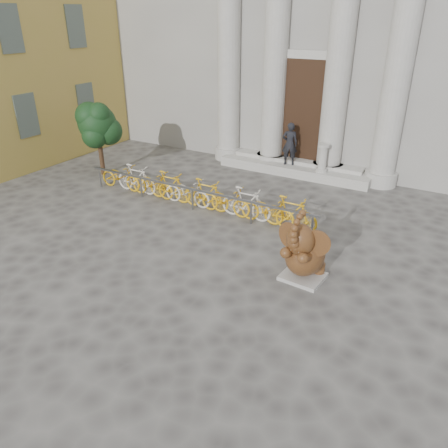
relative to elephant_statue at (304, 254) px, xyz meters
The scene contains 8 objects.
ground 3.91m from the elephant_statue, 141.36° to the right, with size 80.00×80.00×0.00m, color #474442.
classical_building 13.93m from the elephant_statue, 103.49° to the left, with size 22.00×10.70×12.00m.
entrance_steps 7.63m from the elephant_statue, 113.26° to the left, with size 6.00×1.20×0.36m, color #A8A59E.
elephant_statue is the anchor object (origin of this frame).
bike_rack 5.11m from the elephant_statue, 152.81° to the left, with size 8.39×0.53×1.00m.
tree 9.99m from the elephant_statue, 161.60° to the left, with size 1.61×1.47×2.80m.
pedestrian 7.62m from the elephant_statue, 115.11° to the left, with size 0.60×0.39×1.64m, color black.
balustrade_post 6.94m from the elephant_statue, 105.28° to the left, with size 0.43×0.43×1.05m.
Camera 1 is at (5.79, -6.13, 5.75)m, focal length 35.00 mm.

